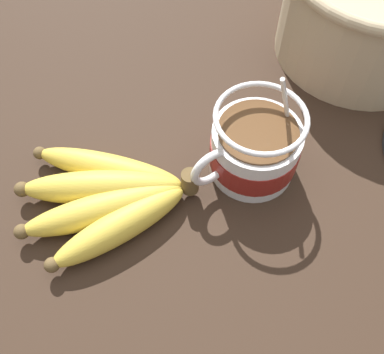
% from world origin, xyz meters
% --- Properties ---
extents(table, '(1.13, 1.13, 0.03)m').
position_xyz_m(table, '(0.00, 0.00, 0.02)').
color(table, '#332319').
rests_on(table, ground).
extents(coffee_mug, '(0.15, 0.10, 0.14)m').
position_xyz_m(coffee_mug, '(-0.04, -0.03, 0.07)').
color(coffee_mug, silver).
rests_on(coffee_mug, table).
extents(banana_bunch, '(0.20, 0.17, 0.04)m').
position_xyz_m(banana_bunch, '(0.12, -0.07, 0.05)').
color(banana_bunch, brown).
rests_on(banana_bunch, table).
extents(woven_basket, '(0.25, 0.25, 0.13)m').
position_xyz_m(woven_basket, '(-0.30, -0.12, 0.10)').
color(woven_basket, tan).
rests_on(woven_basket, table).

